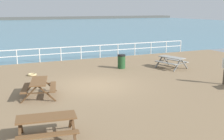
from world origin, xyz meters
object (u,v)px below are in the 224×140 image
(picnic_table_near_left, at_px, (172,60))
(litter_bin, at_px, (121,61))
(picnic_table_near_right, at_px, (47,122))
(picnic_table_mid_centre, at_px, (39,85))

(picnic_table_near_left, relative_size, litter_bin, 2.26)
(picnic_table_near_left, distance_m, picnic_table_near_right, 12.27)
(picnic_table_mid_centre, height_order, litter_bin, litter_bin)
(picnic_table_near_right, bearing_deg, litter_bin, 60.28)
(picnic_table_mid_centre, bearing_deg, picnic_table_near_left, -60.03)
(picnic_table_near_left, relative_size, picnic_table_mid_centre, 1.02)
(picnic_table_near_right, xyz_separation_m, litter_bin, (6.71, 8.59, -0.10))
(picnic_table_near_left, height_order, picnic_table_mid_centre, same)
(picnic_table_near_left, bearing_deg, litter_bin, 51.39)
(picnic_table_mid_centre, xyz_separation_m, litter_bin, (6.20, 4.10, -0.10))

